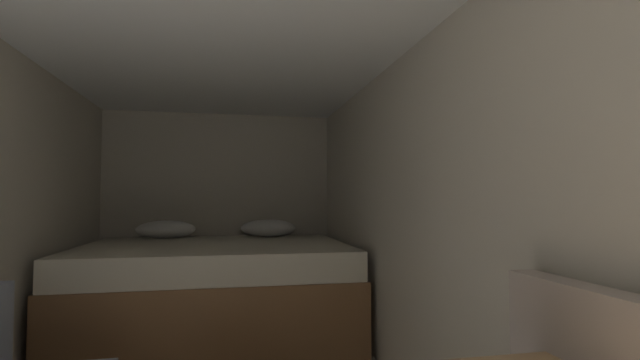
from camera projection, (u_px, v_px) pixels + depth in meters
The scene contains 4 objects.
wall_back at pixel (219, 212), 4.74m from camera, with size 2.47×0.05×2.11m, color beige.
wall_right at pixel (426, 223), 2.51m from camera, with size 0.05×4.99×2.11m, color beige.
ceiling_slab at pixel (210, 20), 2.32m from camera, with size 2.47×4.99×0.05m, color white.
bed at pixel (216, 289), 3.82m from camera, with size 2.25×1.70×0.98m.
Camera 1 is at (0.11, -0.51, 1.19)m, focal length 24.71 mm.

